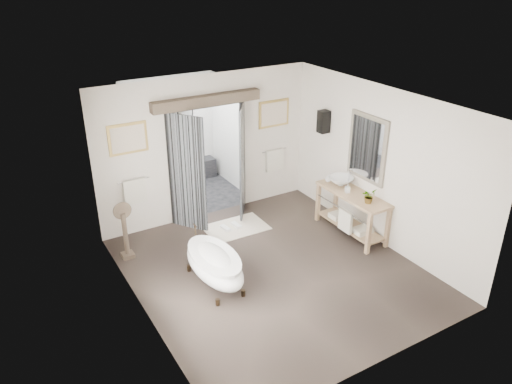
{
  "coord_description": "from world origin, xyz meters",
  "views": [
    {
      "loc": [
        -3.91,
        -5.97,
        4.85
      ],
      "look_at": [
        0.0,
        0.6,
        1.25
      ],
      "focal_mm": 35.0,
      "sensor_mm": 36.0,
      "label": 1
    }
  ],
  "objects_px": {
    "rug": "(236,228)",
    "clawfoot_tub": "(214,264)",
    "basin": "(341,181)",
    "vanity": "(351,210)"
  },
  "relations": [
    {
      "from": "clawfoot_tub",
      "to": "rug",
      "type": "height_order",
      "value": "clawfoot_tub"
    },
    {
      "from": "basin",
      "to": "vanity",
      "type": "bearing_deg",
      "value": -89.88
    },
    {
      "from": "vanity",
      "to": "basin",
      "type": "relative_size",
      "value": 3.24
    },
    {
      "from": "rug",
      "to": "clawfoot_tub",
      "type": "bearing_deg",
      "value": -129.28
    },
    {
      "from": "basin",
      "to": "clawfoot_tub",
      "type": "bearing_deg",
      "value": -161.71
    },
    {
      "from": "vanity",
      "to": "basin",
      "type": "bearing_deg",
      "value": 82.17
    },
    {
      "from": "clawfoot_tub",
      "to": "rug",
      "type": "distance_m",
      "value": 1.9
    },
    {
      "from": "clawfoot_tub",
      "to": "vanity",
      "type": "height_order",
      "value": "vanity"
    },
    {
      "from": "clawfoot_tub",
      "to": "rug",
      "type": "relative_size",
      "value": 1.28
    },
    {
      "from": "clawfoot_tub",
      "to": "vanity",
      "type": "xyz_separation_m",
      "value": [
        2.97,
        0.13,
        0.14
      ]
    }
  ]
}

